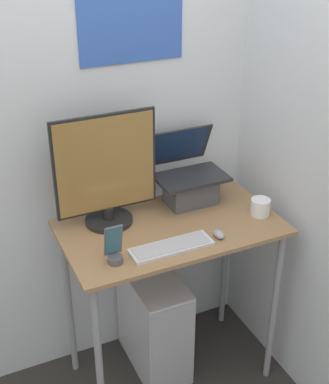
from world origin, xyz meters
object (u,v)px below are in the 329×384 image
(monitor, at_px, (106,175))
(cell_phone, at_px, (114,250))
(keyboard, at_px, (171,247))
(mouse, at_px, (219,234))
(laptop, at_px, (189,182))
(computer_tower, at_px, (154,322))

(monitor, relative_size, cell_phone, 3.03)
(keyboard, distance_m, cell_phone, 0.25)
(keyboard, height_order, cell_phone, cell_phone)
(monitor, xyz_separation_m, mouse, (0.39, -0.32, -0.22))
(keyboard, bearing_deg, mouse, -2.25)
(keyboard, bearing_deg, laptop, 52.69)
(computer_tower, bearing_deg, laptop, 17.55)
(laptop, bearing_deg, mouse, -94.97)
(laptop, distance_m, mouse, 0.35)
(laptop, xyz_separation_m, monitor, (-0.42, -0.02, 0.13))
(cell_phone, height_order, computer_tower, cell_phone)
(computer_tower, bearing_deg, monitor, 165.25)
(cell_phone, bearing_deg, mouse, -2.30)
(laptop, relative_size, mouse, 5.18)
(monitor, bearing_deg, computer_tower, -14.75)
(laptop, height_order, computer_tower, laptop)
(monitor, xyz_separation_m, computer_tower, (0.20, -0.05, -0.86))
(monitor, distance_m, computer_tower, 0.89)
(monitor, distance_m, cell_phone, 0.36)
(monitor, bearing_deg, laptop, 2.62)
(keyboard, xyz_separation_m, mouse, (0.22, -0.01, 0.01))
(mouse, height_order, cell_phone, cell_phone)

